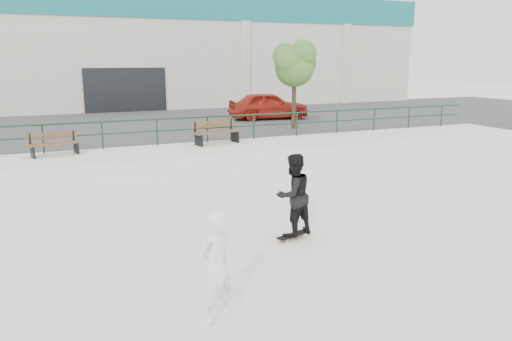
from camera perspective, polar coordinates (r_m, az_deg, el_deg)
name	(u,v)px	position (r m, az deg, el deg)	size (l,w,h in m)	color
ground	(330,252)	(10.09, 8.47, -9.16)	(120.00, 120.00, 0.00)	white
ledge	(193,156)	(18.46, -7.23, 1.68)	(30.00, 3.00, 0.50)	silver
parking_strip	(146,127)	(26.62, -12.44, 4.84)	(60.00, 14.00, 0.50)	#3A3A3A
railing	(183,125)	(19.54, -8.40, 5.20)	(28.00, 0.06, 1.03)	#163D24
commercial_building	(106,47)	(40.23, -16.77, 13.32)	(44.20, 16.33, 8.00)	silver
bench_left	(54,144)	(18.34, -22.09, 2.82)	(1.78, 0.84, 0.79)	brown
bench_right	(216,132)	(19.42, -4.57, 4.37)	(2.03, 0.96, 0.90)	brown
tree	(295,62)	(23.60, 4.47, 12.22)	(2.30, 2.05, 4.10)	#453022
red_car	(268,105)	(27.46, 1.43, 7.44)	(1.75, 4.35, 1.48)	maroon
skateboard	(293,235)	(10.66, 4.20, -7.42)	(0.80, 0.43, 0.09)	black
standing_skater	(293,195)	(10.39, 4.28, -2.80)	(0.84, 0.66, 1.74)	black
seated_skater	(215,267)	(7.25, -4.68, -10.89)	(0.61, 0.40, 1.67)	white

